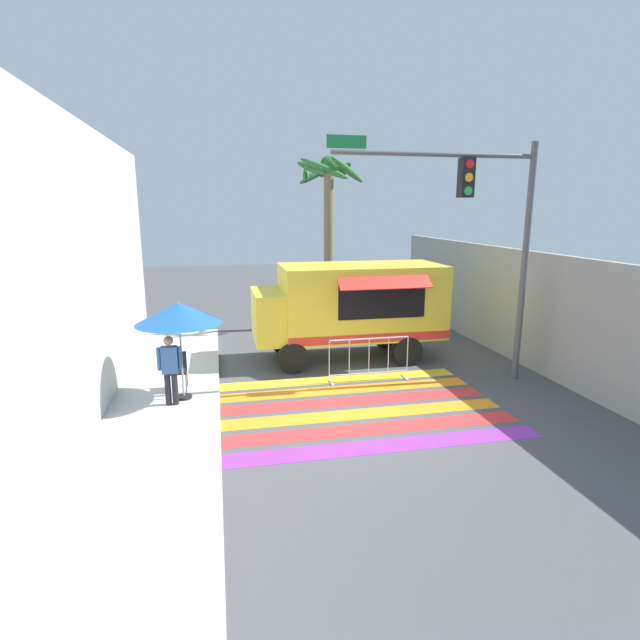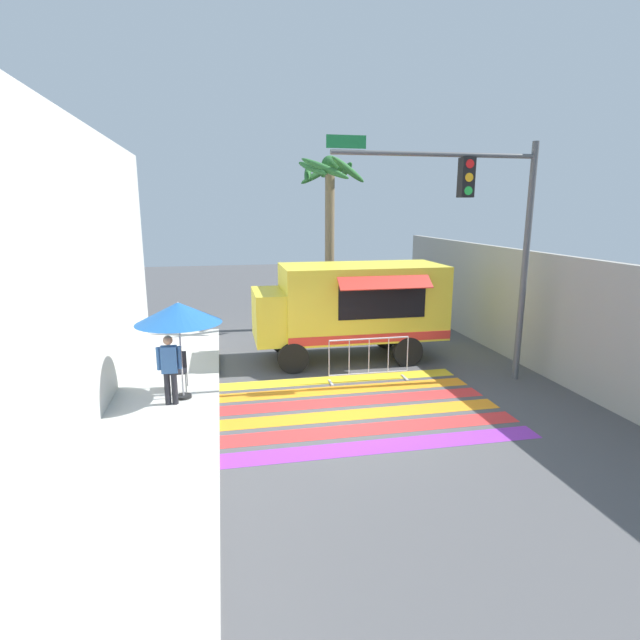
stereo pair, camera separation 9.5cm
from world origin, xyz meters
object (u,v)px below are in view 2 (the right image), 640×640
(folding_chair, at_px, (177,367))
(barricade_front, at_px, (369,360))
(palm_tree, at_px, (329,206))
(traffic_signal_pole, at_px, (489,219))
(vendor_person, at_px, (170,366))
(food_truck, at_px, (348,304))
(patio_umbrella, at_px, (178,313))

(folding_chair, height_order, barricade_front, barricade_front)
(folding_chair, bearing_deg, barricade_front, -14.87)
(folding_chair, relative_size, palm_tree, 0.14)
(traffic_signal_pole, xyz_separation_m, vendor_person, (-7.57, -0.42, -3.11))
(food_truck, distance_m, traffic_signal_pole, 4.55)
(traffic_signal_pole, bearing_deg, vendor_person, -176.85)
(food_truck, relative_size, palm_tree, 0.88)
(food_truck, xyz_separation_m, barricade_front, (0.07, -1.99, -1.08))
(traffic_signal_pole, height_order, patio_umbrella, traffic_signal_pole)
(food_truck, bearing_deg, barricade_front, -88.10)
(patio_umbrella, xyz_separation_m, barricade_front, (4.58, 0.65, -1.54))
(vendor_person, xyz_separation_m, palm_tree, (5.04, 6.97, 3.44))
(food_truck, height_order, patio_umbrella, food_truck)
(vendor_person, height_order, barricade_front, vendor_person)
(barricade_front, bearing_deg, patio_umbrella, -171.94)
(patio_umbrella, bearing_deg, vendor_person, -123.68)
(food_truck, height_order, vendor_person, food_truck)
(barricade_front, bearing_deg, vendor_person, -168.39)
(patio_umbrella, relative_size, palm_tree, 0.36)
(traffic_signal_pole, xyz_separation_m, patio_umbrella, (-7.34, -0.08, -2.01))
(food_truck, bearing_deg, vendor_person, -147.84)
(traffic_signal_pole, relative_size, barricade_front, 2.80)
(traffic_signal_pole, height_order, barricade_front, traffic_signal_pole)
(food_truck, bearing_deg, folding_chair, -157.23)
(vendor_person, height_order, palm_tree, palm_tree)
(traffic_signal_pole, height_order, palm_tree, palm_tree)
(patio_umbrella, bearing_deg, barricade_front, 8.06)
(traffic_signal_pole, bearing_deg, food_truck, 137.77)
(folding_chair, relative_size, vendor_person, 0.57)
(traffic_signal_pole, height_order, vendor_person, traffic_signal_pole)
(traffic_signal_pole, distance_m, barricade_front, 4.53)
(patio_umbrella, height_order, folding_chair, patio_umbrella)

